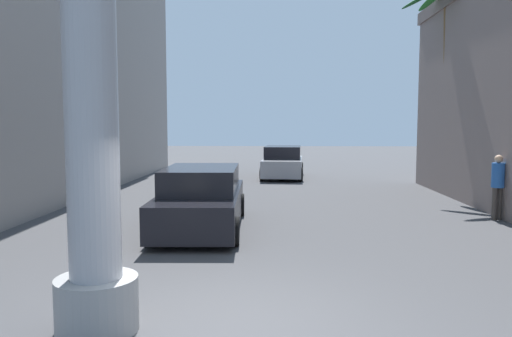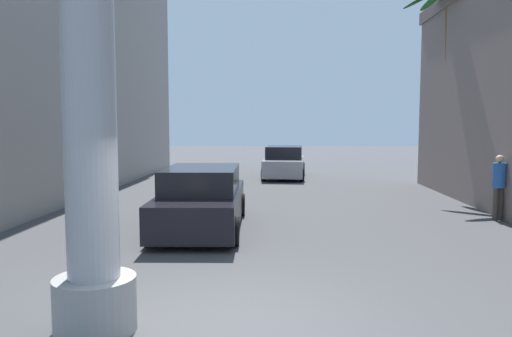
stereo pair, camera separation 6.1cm
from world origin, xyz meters
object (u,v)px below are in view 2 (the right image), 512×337
object	(u,v)px
car_lead	(202,200)
palm_tree_mid_right	(450,65)
pedestrian_mid_right	(499,182)
car_far	(284,163)
palm_tree_mid_left	(45,84)

from	to	relation	value
car_lead	palm_tree_mid_right	xyz separation A→B (m)	(8.32, 6.77, 4.11)
palm_tree_mid_right	pedestrian_mid_right	size ratio (longest dim) A/B	4.38
pedestrian_mid_right	car_far	bearing A→B (deg)	118.19
car_far	palm_tree_mid_right	xyz separation A→B (m)	(6.11, -5.45, 4.11)
palm_tree_mid_right	car_far	bearing A→B (deg)	138.28
palm_tree_mid_left	palm_tree_mid_right	size ratio (longest dim) A/B	0.85
palm_tree_mid_right	pedestrian_mid_right	world-z (taller)	palm_tree_mid_right
car_far	palm_tree_mid_right	size ratio (longest dim) A/B	0.58
palm_tree_mid_left	car_far	bearing A→B (deg)	43.86
car_far	palm_tree_mid_left	size ratio (longest dim) A/B	0.69
car_far	pedestrian_mid_right	size ratio (longest dim) A/B	2.55
car_far	palm_tree_mid_right	distance (m)	9.16
palm_tree_mid_left	palm_tree_mid_right	bearing A→B (deg)	9.66
palm_tree_mid_left	pedestrian_mid_right	bearing A→B (deg)	-11.60
car_far	palm_tree_mid_left	xyz separation A→B (m)	(-8.20, -7.88, 3.26)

